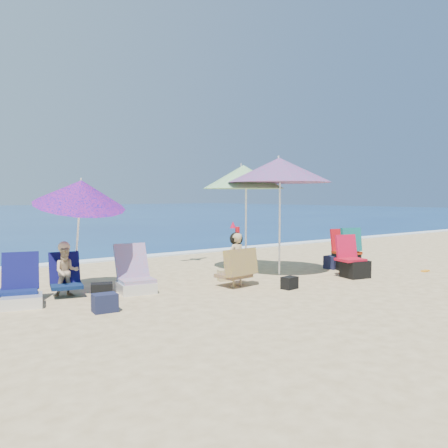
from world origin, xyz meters
TOP-DOWN VIEW (x-y plane):
  - ground at (0.00, 0.00)m, footprint 120.00×120.00m
  - foam at (0.00, 5.10)m, footprint 120.00×0.50m
  - umbrella_turquoise at (1.06, 0.94)m, footprint 2.70×2.70m
  - umbrella_striped at (0.78, 1.75)m, footprint 1.87×1.87m
  - umbrella_blue at (-2.84, 1.56)m, footprint 1.50×1.56m
  - furled_umbrella at (0.02, 1.02)m, footprint 0.20×0.12m
  - chair_navy at (-3.86, 1.31)m, footprint 0.70×0.91m
  - chair_rainbow at (-2.08, 1.15)m, footprint 0.69×0.80m
  - camp_chair_left at (2.05, -0.19)m, footprint 0.64×0.59m
  - camp_chair_right at (2.72, 0.51)m, footprint 0.76×0.68m
  - person_center at (-0.42, 0.44)m, footprint 0.69×0.58m
  - person_left at (-3.11, 1.54)m, footprint 0.61×0.73m
  - bag_navy_a at (-3.02, 0.16)m, footprint 0.36×0.27m
  - bag_black_a at (-2.73, 1.00)m, footprint 0.40×0.35m
  - bag_tan at (-0.25, 1.05)m, footprint 0.29×0.24m
  - bag_navy_b at (2.64, 0.80)m, footprint 0.41×0.32m
  - bag_black_b at (0.20, -0.25)m, footprint 0.30×0.23m
  - orange_item at (3.88, -0.68)m, footprint 0.22×0.11m

SIDE VIEW (x-z plane):
  - ground at x=0.00m, z-range 0.00..0.00m
  - orange_item at x=3.88m, z-range 0.00..0.03m
  - foam at x=0.00m, z-range 0.00..0.04m
  - bag_black_b at x=0.20m, z-range 0.00..0.21m
  - bag_tan at x=-0.25m, z-range 0.00..0.22m
  - bag_black_a at x=-2.73m, z-range 0.00..0.24m
  - bag_navy_a at x=-3.02m, z-range 0.00..0.26m
  - bag_navy_b at x=2.64m, z-range 0.00..0.29m
  - chair_navy at x=-3.86m, z-range -0.18..0.58m
  - chair_rainbow at x=-2.08m, z-range -0.19..0.61m
  - camp_chair_left at x=2.05m, z-range -0.17..0.68m
  - camp_chair_right at x=2.72m, z-range -0.13..0.81m
  - person_left at x=-3.11m, z-range -0.04..0.85m
  - person_center at x=-0.42m, z-range -0.01..0.97m
  - furled_umbrella at x=0.02m, z-range 0.06..1.20m
  - umbrella_blue at x=-2.84m, z-range 0.65..2.70m
  - umbrella_striped at x=0.78m, z-range 0.87..3.21m
  - umbrella_turquoise at x=1.06m, z-range 0.93..3.38m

